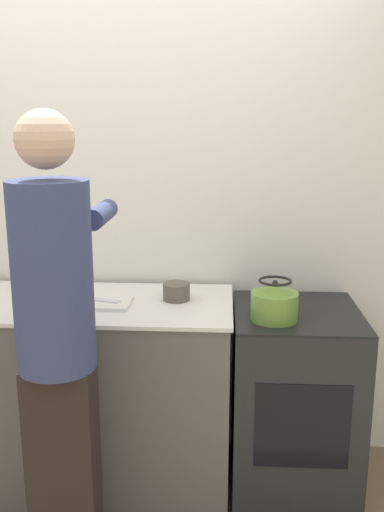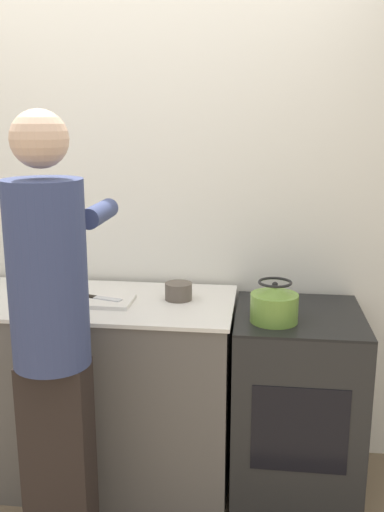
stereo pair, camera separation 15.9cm
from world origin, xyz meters
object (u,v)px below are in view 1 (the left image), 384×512
oven (294,400)px  person (57,330)px  knife (96,299)px  kettle (274,303)px  bowl_prep (176,292)px  cutting_board (98,303)px

oven → person: bearing=-150.8°
person → knife: bearing=86.0°
oven → knife: 1.06m
oven → knife: (-0.94, -0.03, 0.50)m
kettle → bowl_prep: kettle is taller
person → kettle: size_ratio=8.63×
person → cutting_board: 0.50m
kettle → person: bearing=-153.7°
oven → cutting_board: (-0.92, -0.05, 0.49)m
person → kettle: bearing=26.3°
cutting_board → kettle: bearing=-5.3°
oven → cutting_board: 1.05m
person → cutting_board: bearing=84.4°
person → bowl_prep: size_ratio=14.03×
cutting_board → knife: (-0.01, 0.01, 0.01)m
oven → person: size_ratio=0.50×
cutting_board → bowl_prep: bearing=15.4°
person → knife: 0.51m
oven → bowl_prep: size_ratio=7.02×
kettle → knife: bearing=173.9°
cutting_board → bowl_prep: (0.35, 0.10, 0.03)m
person → bowl_prep: bearing=55.8°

